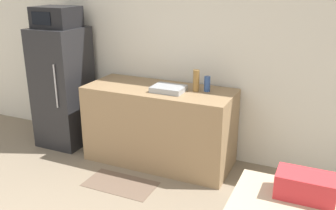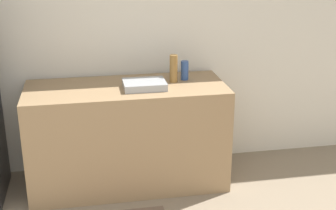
# 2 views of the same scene
# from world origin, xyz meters

# --- Properties ---
(wall_back) EXTENTS (8.00, 0.06, 2.60)m
(wall_back) POSITION_xyz_m (0.00, 3.16, 1.30)
(wall_back) COLOR silver
(wall_back) RESTS_ON ground_plane
(counter) EXTENTS (1.72, 0.71, 0.92)m
(counter) POSITION_xyz_m (0.07, 2.74, 0.46)
(counter) COLOR #937551
(counter) RESTS_ON ground_plane
(sink_basin) EXTENTS (0.36, 0.27, 0.06)m
(sink_basin) POSITION_xyz_m (0.22, 2.67, 0.95)
(sink_basin) COLOR #9EA3A8
(sink_basin) RESTS_ON counter
(bottle_tall) EXTENTS (0.07, 0.07, 0.24)m
(bottle_tall) POSITION_xyz_m (0.50, 2.80, 1.04)
(bottle_tall) COLOR olive
(bottle_tall) RESTS_ON counter
(bottle_short) EXTENTS (0.07, 0.07, 0.17)m
(bottle_short) POSITION_xyz_m (0.61, 2.85, 1.00)
(bottle_short) COLOR #2D4C8C
(bottle_short) RESTS_ON counter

